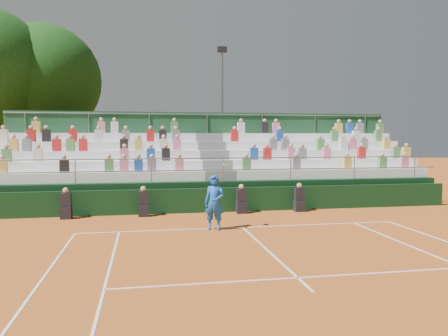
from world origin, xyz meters
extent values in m
plane|color=#BA5B1F|center=(0.00, 0.00, 0.00)|extent=(90.00, 90.00, 0.00)
cube|color=white|center=(0.00, 0.00, 0.01)|extent=(11.00, 0.06, 0.01)
cube|color=white|center=(0.00, -3.20, 0.01)|extent=(0.06, 6.40, 0.01)
cube|color=white|center=(0.00, -5.49, 0.01)|extent=(8.22, 0.06, 0.01)
cube|color=black|center=(0.00, 3.20, 0.50)|extent=(20.00, 0.15, 1.00)
cube|color=black|center=(-6.22, 2.75, 0.22)|extent=(0.40, 0.40, 0.44)
cube|color=black|center=(-6.22, 2.75, 0.70)|extent=(0.38, 0.25, 0.55)
sphere|color=tan|center=(-6.22, 2.75, 1.08)|extent=(0.22, 0.22, 0.22)
cube|color=black|center=(-3.33, 2.75, 0.22)|extent=(0.40, 0.40, 0.44)
cube|color=black|center=(-3.33, 2.75, 0.70)|extent=(0.38, 0.25, 0.55)
sphere|color=tan|center=(-3.33, 2.75, 1.08)|extent=(0.22, 0.22, 0.22)
cube|color=black|center=(0.58, 2.75, 0.22)|extent=(0.40, 0.40, 0.44)
cube|color=black|center=(0.58, 2.75, 0.70)|extent=(0.38, 0.25, 0.55)
sphere|color=tan|center=(0.58, 2.75, 1.08)|extent=(0.22, 0.22, 0.22)
cube|color=black|center=(3.05, 2.75, 0.22)|extent=(0.40, 0.40, 0.44)
cube|color=black|center=(3.05, 2.75, 0.70)|extent=(0.38, 0.25, 0.55)
sphere|color=tan|center=(3.05, 2.75, 1.08)|extent=(0.22, 0.22, 0.22)
cube|color=black|center=(0.00, 6.30, 0.60)|extent=(20.00, 5.20, 1.20)
cube|color=white|center=(-5.35, 4.62, 1.41)|extent=(9.30, 0.85, 0.42)
cube|color=white|center=(5.35, 4.62, 1.41)|extent=(9.30, 0.85, 0.42)
cube|color=slate|center=(0.00, 4.62, 1.41)|extent=(1.40, 0.85, 0.42)
cube|color=white|center=(-5.35, 5.47, 1.83)|extent=(9.30, 0.85, 0.42)
cube|color=white|center=(5.35, 5.47, 1.83)|extent=(9.30, 0.85, 0.42)
cube|color=slate|center=(0.00, 5.47, 1.83)|extent=(1.40, 0.85, 0.42)
cube|color=white|center=(-5.35, 6.33, 2.25)|extent=(9.30, 0.85, 0.42)
cube|color=white|center=(5.35, 6.33, 2.25)|extent=(9.30, 0.85, 0.42)
cube|color=slate|center=(0.00, 6.33, 2.25)|extent=(1.40, 0.85, 0.42)
cube|color=white|center=(-5.35, 7.17, 2.67)|extent=(9.30, 0.85, 0.42)
cube|color=white|center=(5.35, 7.17, 2.67)|extent=(9.30, 0.85, 0.42)
cube|color=slate|center=(0.00, 7.17, 2.67)|extent=(1.40, 0.85, 0.42)
cube|color=white|center=(-5.35, 8.03, 3.09)|extent=(9.30, 0.85, 0.42)
cube|color=white|center=(5.35, 8.03, 3.09)|extent=(9.30, 0.85, 0.42)
cube|color=slate|center=(0.00, 8.03, 3.09)|extent=(1.40, 0.85, 0.42)
cube|color=#1A4527|center=(0.00, 8.55, 2.20)|extent=(20.00, 0.12, 4.40)
cylinder|color=gray|center=(0.00, 3.75, 2.20)|extent=(20.00, 0.05, 0.05)
cylinder|color=gray|center=(0.00, 8.45, 4.30)|extent=(20.00, 0.05, 0.05)
cube|color=gold|center=(-8.93, 4.47, 1.90)|extent=(0.36, 0.24, 0.56)
cube|color=black|center=(-6.54, 4.47, 1.90)|extent=(0.36, 0.24, 0.56)
cube|color=#4C8C4C|center=(-4.74, 4.47, 1.90)|extent=(0.36, 0.24, 0.56)
cube|color=pink|center=(-4.12, 4.47, 1.90)|extent=(0.36, 0.24, 0.56)
cube|color=#1E4CB2|center=(-3.52, 4.47, 1.90)|extent=(0.36, 0.24, 0.56)
cube|color=slate|center=(-2.96, 4.47, 1.90)|extent=(0.36, 0.24, 0.56)
cube|color=pink|center=(-1.79, 4.47, 1.90)|extent=(0.36, 0.24, 0.56)
cube|color=#4C8C4C|center=(-8.99, 5.32, 2.32)|extent=(0.36, 0.24, 0.56)
cube|color=silver|center=(-7.74, 5.32, 2.32)|extent=(0.36, 0.24, 0.56)
cube|color=pink|center=(-4.13, 5.32, 2.32)|extent=(0.36, 0.24, 0.56)
cube|color=#1E4CB2|center=(-2.99, 5.32, 2.32)|extent=(0.36, 0.24, 0.56)
cube|color=black|center=(-2.32, 5.32, 2.32)|extent=(0.36, 0.24, 0.56)
cube|color=gold|center=(-8.93, 6.17, 2.74)|extent=(0.36, 0.24, 0.56)
cube|color=slate|center=(-8.39, 6.17, 2.74)|extent=(0.36, 0.24, 0.56)
cube|color=red|center=(-7.13, 6.17, 2.74)|extent=(0.36, 0.24, 0.56)
cube|color=#4C8C4C|center=(-6.54, 6.17, 2.74)|extent=(0.36, 0.24, 0.56)
cube|color=red|center=(-6.00, 6.17, 2.74)|extent=(0.36, 0.24, 0.56)
cube|color=black|center=(-4.19, 6.17, 2.74)|extent=(0.36, 0.24, 0.56)
cube|color=gold|center=(-3.53, 6.17, 2.74)|extent=(0.36, 0.24, 0.56)
cube|color=silver|center=(-2.38, 6.17, 2.74)|extent=(0.36, 0.24, 0.56)
cube|color=pink|center=(-1.75, 6.17, 2.74)|extent=(0.36, 0.24, 0.56)
cube|color=silver|center=(-9.59, 7.02, 3.16)|extent=(0.36, 0.24, 0.56)
cube|color=red|center=(-8.40, 7.02, 3.16)|extent=(0.36, 0.24, 0.56)
cube|color=black|center=(-7.74, 7.02, 3.16)|extent=(0.36, 0.24, 0.56)
cube|color=red|center=(-6.56, 7.02, 3.16)|extent=(0.36, 0.24, 0.56)
cube|color=silver|center=(-5.38, 7.02, 3.16)|extent=(0.36, 0.24, 0.56)
cube|color=slate|center=(-4.13, 7.02, 3.16)|extent=(0.36, 0.24, 0.56)
cube|color=red|center=(-2.97, 7.02, 3.16)|extent=(0.36, 0.24, 0.56)
cube|color=black|center=(-2.38, 7.02, 3.16)|extent=(0.36, 0.24, 0.56)
cube|color=slate|center=(-1.75, 7.02, 3.16)|extent=(0.36, 0.24, 0.56)
cube|color=gold|center=(-8.36, 7.88, 3.58)|extent=(0.36, 0.24, 0.56)
cube|color=pink|center=(-5.34, 7.88, 3.58)|extent=(0.36, 0.24, 0.56)
cube|color=silver|center=(-4.71, 7.88, 3.58)|extent=(0.36, 0.24, 0.56)
cube|color=#4C8C4C|center=(-1.76, 7.88, 3.58)|extent=(0.36, 0.24, 0.56)
cube|color=#4C8C4C|center=(1.20, 4.47, 1.90)|extent=(0.36, 0.24, 0.56)
cube|color=slate|center=(3.51, 4.47, 1.90)|extent=(0.36, 0.24, 0.56)
cube|color=gold|center=(6.00, 4.47, 1.90)|extent=(0.36, 0.24, 0.56)
cube|color=#4C8C4C|center=(7.79, 4.47, 1.90)|extent=(0.36, 0.24, 0.56)
cube|color=pink|center=(8.91, 4.47, 1.90)|extent=(0.36, 0.24, 0.56)
cube|color=#1E4CB2|center=(1.75, 5.32, 2.32)|extent=(0.36, 0.24, 0.56)
cube|color=red|center=(2.40, 5.32, 2.32)|extent=(0.36, 0.24, 0.56)
cube|color=pink|center=(3.56, 5.32, 2.32)|extent=(0.36, 0.24, 0.56)
cube|color=slate|center=(4.12, 5.32, 2.32)|extent=(0.36, 0.24, 0.56)
cube|color=pink|center=(5.35, 5.32, 2.32)|extent=(0.36, 0.24, 0.56)
cube|color=red|center=(7.16, 5.32, 2.32)|extent=(0.36, 0.24, 0.56)
cube|color=#4C8C4C|center=(9.00, 5.32, 2.32)|extent=(0.36, 0.24, 0.56)
cube|color=gold|center=(9.57, 5.32, 2.32)|extent=(0.36, 0.24, 0.56)
cube|color=slate|center=(2.93, 6.17, 2.74)|extent=(0.36, 0.24, 0.56)
cube|color=slate|center=(3.55, 6.17, 2.74)|extent=(0.36, 0.24, 0.56)
cube|color=#4C8C4C|center=(5.38, 6.17, 2.74)|extent=(0.36, 0.24, 0.56)
cube|color=silver|center=(6.59, 6.17, 2.74)|extent=(0.36, 0.24, 0.56)
cube|color=pink|center=(7.12, 6.17, 2.74)|extent=(0.36, 0.24, 0.56)
cube|color=slate|center=(7.72, 6.17, 2.74)|extent=(0.36, 0.24, 0.56)
cube|color=gold|center=(8.98, 6.17, 2.74)|extent=(0.36, 0.24, 0.56)
cube|color=red|center=(1.18, 7.02, 3.16)|extent=(0.36, 0.24, 0.56)
cube|color=#1E4CB2|center=(3.53, 7.02, 3.16)|extent=(0.36, 0.24, 0.56)
cube|color=#4C8C4C|center=(6.51, 7.02, 3.16)|extent=(0.36, 0.24, 0.56)
cube|color=silver|center=(7.73, 7.02, 3.16)|extent=(0.36, 0.24, 0.56)
cube|color=#4C8C4C|center=(9.00, 7.02, 3.16)|extent=(0.36, 0.24, 0.56)
cube|color=silver|center=(1.70, 7.88, 3.58)|extent=(0.36, 0.24, 0.56)
cube|color=black|center=(2.98, 7.88, 3.58)|extent=(0.36, 0.24, 0.56)
cube|color=pink|center=(3.60, 7.88, 3.58)|extent=(0.36, 0.24, 0.56)
cube|color=gold|center=(7.14, 7.88, 3.58)|extent=(0.36, 0.24, 0.56)
cube|color=#1E4CB2|center=(7.77, 7.88, 3.58)|extent=(0.36, 0.24, 0.56)
cube|color=slate|center=(8.38, 7.88, 3.58)|extent=(0.36, 0.24, 0.56)
cube|color=#4C8C4C|center=(9.58, 7.88, 3.58)|extent=(0.36, 0.24, 0.56)
imported|color=#1752B0|center=(-1.01, -0.23, 0.92)|extent=(0.79, 0.66, 1.83)
cylinder|color=gray|center=(-0.76, -0.23, 1.85)|extent=(0.26, 0.03, 0.51)
cylinder|color=#E5D866|center=(-0.61, -0.23, 2.15)|extent=(0.26, 0.28, 0.14)
cylinder|color=#382414|center=(-9.20, 13.71, 1.89)|extent=(0.50, 0.50, 3.77)
sphere|color=#11360E|center=(-9.20, 13.71, 6.49)|extent=(6.79, 6.79, 6.79)
cylinder|color=gray|center=(1.69, 13.44, 4.26)|extent=(0.16, 0.16, 8.51)
cube|color=black|center=(1.69, 13.44, 8.69)|extent=(0.60, 0.25, 0.35)
camera|label=1|loc=(-3.28, -14.40, 3.07)|focal=35.00mm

